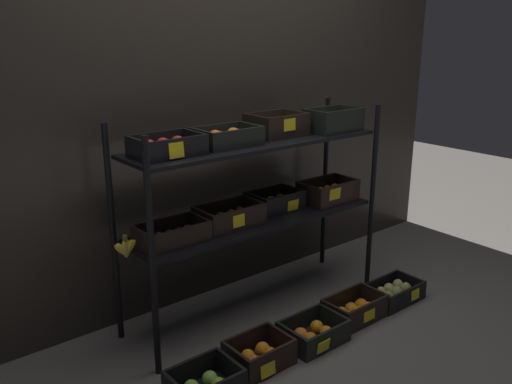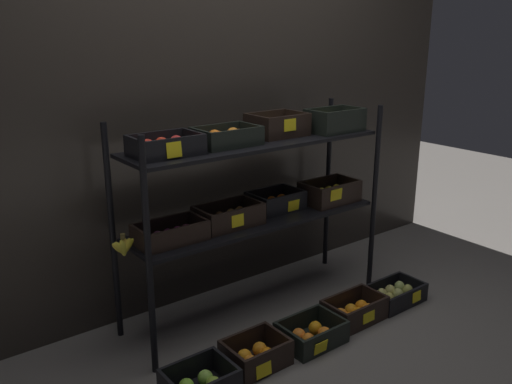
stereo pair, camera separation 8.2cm
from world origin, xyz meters
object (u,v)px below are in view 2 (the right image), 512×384
object	(u,v)px
crate_ground_orange	(256,355)
crate_ground_pear	(394,295)
display_rack	(258,178)
crate_ground_center_orange	(312,334)
crate_ground_right_orange	(355,312)

from	to	relation	value
crate_ground_orange	crate_ground_pear	distance (m)	1.06
crate_ground_orange	display_rack	bearing A→B (deg)	51.27
crate_ground_center_orange	crate_ground_pear	size ratio (longest dim) A/B	0.92
display_rack	crate_ground_pear	size ratio (longest dim) A/B	4.62
crate_ground_orange	crate_ground_pear	size ratio (longest dim) A/B	0.84
display_rack	crate_ground_pear	xyz separation A→B (m)	(0.69, -0.47, -0.75)
display_rack	crate_ground_center_orange	size ratio (longest dim) A/B	5.04
crate_ground_right_orange	crate_ground_pear	xyz separation A→B (m)	(0.35, -0.00, -0.00)
crate_ground_center_orange	crate_ground_right_orange	distance (m)	0.36
crate_ground_pear	crate_ground_right_orange	bearing A→B (deg)	179.54
crate_ground_orange	crate_ground_pear	xyz separation A→B (m)	(1.06, -0.01, -0.00)
crate_ground_right_orange	crate_ground_orange	bearing A→B (deg)	179.80
crate_ground_center_orange	crate_ground_right_orange	bearing A→B (deg)	3.36
crate_ground_center_orange	crate_ground_right_orange	size ratio (longest dim) A/B	0.94
display_rack	crate_ground_right_orange	distance (m)	0.95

